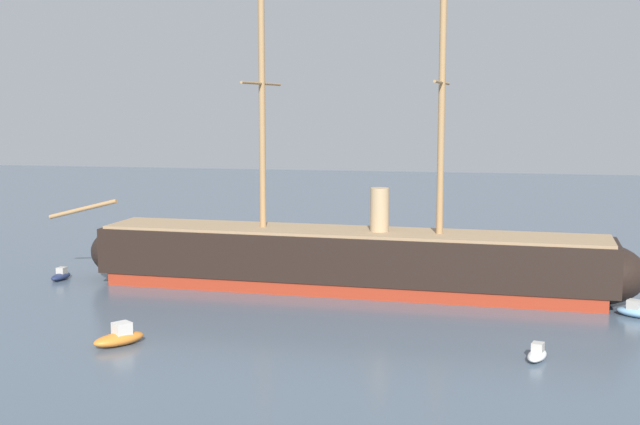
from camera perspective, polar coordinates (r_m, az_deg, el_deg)
The scene contains 6 objects.
tall_ship at distance 82.98m, azimuth 1.94°, elevation -3.15°, with size 59.98×12.84×28.84m.
motorboat_alongside_bow at distance 66.94m, azimuth -13.26°, elevation -8.13°, with size 3.86×4.32×1.73m.
motorboat_alongside_stern at distance 63.60m, azimuth 14.31°, elevation -9.16°, with size 1.94×3.14×1.23m.
motorboat_far_left at distance 92.37m, azimuth -16.92°, elevation -4.05°, with size 1.47×3.11×1.27m.
motorboat_far_right at distance 78.24m, azimuth 20.39°, elevation -6.20°, with size 3.75×3.02×1.47m.
motorboat_distant_centre at distance 88.96m, azimuth 1.88°, elevation -4.11°, with size 3.84×2.35×1.50m.
Camera 1 is at (14.86, -22.69, 18.38)m, focal length 47.88 mm.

